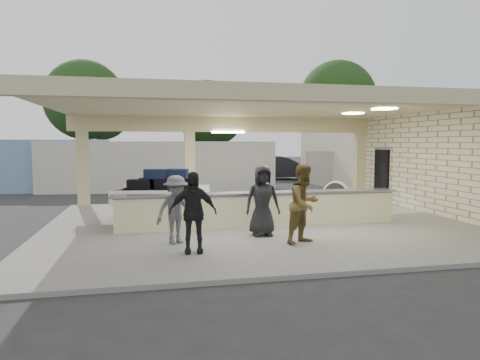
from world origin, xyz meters
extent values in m
plane|color=#262629|center=(0.00, 0.00, 0.00)|extent=(120.00, 120.00, 0.00)
cube|color=slate|center=(0.00, 0.00, 0.05)|extent=(12.00, 10.00, 0.10)
cube|color=tan|center=(0.00, 0.00, 3.50)|extent=(12.00, 10.00, 0.02)
cube|color=beige|center=(6.00, 0.00, 1.75)|extent=(0.02, 10.00, 3.50)
cube|color=black|center=(5.94, 3.20, 1.15)|extent=(0.10, 0.95, 2.10)
cube|color=tan|center=(0.00, 4.75, 3.20)|extent=(12.00, 0.50, 0.60)
cube|color=tan|center=(0.00, -4.85, 3.35)|extent=(12.00, 0.30, 0.30)
cube|color=tan|center=(-5.50, 4.75, 1.80)|extent=(0.40, 0.40, 3.50)
cube|color=tan|center=(-1.50, 4.75, 1.80)|extent=(0.40, 0.40, 3.50)
cube|color=tan|center=(5.80, 4.80, 1.80)|extent=(0.40, 0.40, 3.50)
cube|color=white|center=(0.00, 4.50, 2.88)|extent=(1.30, 0.12, 0.06)
cube|color=#FFEABF|center=(3.80, 1.50, 3.47)|extent=(0.55, 0.55, 0.04)
cube|color=#FFEABF|center=(3.80, -0.50, 3.47)|extent=(0.55, 0.55, 0.04)
cube|color=#FFEABF|center=(3.80, -2.50, 3.47)|extent=(0.55, 0.55, 0.04)
cube|color=beige|center=(0.00, -0.50, 0.55)|extent=(8.00, 0.50, 0.90)
cube|color=#B7B7BC|center=(0.00, -0.50, 1.05)|extent=(8.20, 0.58, 0.06)
cube|color=white|center=(-2.69, 0.75, 0.75)|extent=(2.98, 2.13, 0.13)
cylinder|color=black|center=(-3.87, 0.38, 0.32)|extent=(0.21, 0.45, 0.43)
cylinder|color=black|center=(-3.64, 1.55, 0.32)|extent=(0.21, 0.45, 0.43)
cylinder|color=black|center=(-1.74, -0.05, 0.32)|extent=(0.21, 0.45, 0.43)
cylinder|color=black|center=(-1.51, 1.13, 0.32)|extent=(0.21, 0.45, 0.43)
cube|color=white|center=(-2.53, 1.55, 0.97)|extent=(2.68, 0.58, 0.33)
cube|color=white|center=(-2.85, -0.05, 0.97)|extent=(2.68, 0.58, 0.33)
cube|color=black|center=(-3.61, 0.60, 0.96)|extent=(0.70, 0.53, 0.28)
cube|color=black|center=(-2.86, 0.45, 0.96)|extent=(0.70, 0.53, 0.28)
cube|color=black|center=(-2.12, 0.30, 0.96)|extent=(0.70, 0.53, 0.28)
cube|color=black|center=(-3.48, 1.24, 0.96)|extent=(0.70, 0.53, 0.28)
cube|color=black|center=(-2.74, 1.09, 0.96)|extent=(0.70, 0.53, 0.28)
cube|color=black|center=(-1.99, 0.94, 0.96)|extent=(0.70, 0.53, 0.28)
cube|color=black|center=(-3.37, 0.67, 1.25)|extent=(0.70, 0.53, 0.28)
cube|color=black|center=(-2.59, 0.73, 1.25)|extent=(0.70, 0.53, 0.28)
cube|color=black|center=(-2.01, 0.84, 1.25)|extent=(0.70, 0.53, 0.28)
cube|color=black|center=(-3.05, 1.16, 1.25)|extent=(0.70, 0.53, 0.28)
cube|color=black|center=(-2.91, 0.79, 1.55)|extent=(0.70, 0.53, 0.28)
cube|color=black|center=(-2.24, 0.77, 1.55)|extent=(0.70, 0.53, 0.28)
cube|color=#590F0C|center=(-3.74, 0.52, 0.96)|extent=(0.70, 0.53, 0.28)
cylinder|color=white|center=(3.52, 2.14, 0.65)|extent=(0.91, 0.74, 0.89)
cylinder|color=black|center=(3.52, 2.14, 0.65)|extent=(0.85, 0.72, 0.79)
cube|color=white|center=(3.22, 2.14, 0.25)|extent=(0.06, 0.50, 0.30)
cube|color=white|center=(3.82, 2.14, 0.25)|extent=(0.06, 0.50, 0.30)
imported|color=orange|center=(0.69, 1.69, 0.90)|extent=(0.49, 0.65, 1.59)
imported|color=brown|center=(0.50, -2.70, 1.04)|extent=(0.99, 0.79, 1.87)
imported|color=black|center=(-2.16, -3.04, 0.98)|extent=(1.06, 0.47, 1.76)
imported|color=#55555A|center=(-2.46, -2.12, 0.91)|extent=(1.09, 0.79, 1.61)
imported|color=black|center=(-0.25, -1.70, 1.00)|extent=(0.89, 0.39, 1.80)
imported|color=silver|center=(9.32, 13.84, 0.78)|extent=(6.01, 4.32, 1.56)
imported|color=silver|center=(11.51, 13.64, 0.64)|extent=(4.17, 1.91, 1.28)
imported|color=black|center=(5.74, 15.48, 0.78)|extent=(4.86, 2.35, 1.55)
cube|color=beige|center=(-2.55, 10.25, 1.27)|extent=(11.87, 3.44, 2.53)
cube|color=#6F88B1|center=(-10.30, 11.40, 1.31)|extent=(10.23, 3.09, 2.62)
cylinder|color=gray|center=(5.00, 9.00, 1.00)|extent=(0.06, 0.06, 2.00)
cylinder|color=gray|center=(7.00, 9.00, 1.00)|extent=(0.06, 0.06, 2.00)
cylinder|color=gray|center=(9.00, 9.00, 1.00)|extent=(0.06, 0.06, 2.00)
cylinder|color=gray|center=(11.00, 9.00, 1.00)|extent=(0.06, 0.06, 2.00)
cylinder|color=gray|center=(13.00, 9.00, 1.00)|extent=(0.06, 0.06, 2.00)
cylinder|color=gray|center=(15.00, 9.00, 1.00)|extent=(0.06, 0.06, 2.00)
cube|color=gray|center=(11.00, 9.00, 1.00)|extent=(12.00, 0.02, 2.00)
cylinder|color=gray|center=(11.00, 9.00, 2.00)|extent=(12.00, 0.05, 0.05)
cylinder|color=#382619|center=(-8.00, 24.00, 2.25)|extent=(0.70, 0.70, 4.50)
sphere|color=black|center=(-8.00, 24.00, 5.85)|extent=(6.30, 6.30, 6.30)
sphere|color=black|center=(-6.80, 24.60, 4.95)|extent=(4.50, 4.50, 4.50)
cylinder|color=#382619|center=(2.00, 26.00, 2.00)|extent=(0.70, 0.70, 4.00)
sphere|color=black|center=(2.00, 26.00, 5.20)|extent=(5.60, 5.60, 5.60)
sphere|color=black|center=(3.20, 26.60, 4.40)|extent=(4.00, 4.00, 4.00)
cylinder|color=#382619|center=(14.00, 25.00, 2.50)|extent=(0.70, 0.70, 5.00)
sphere|color=black|center=(14.00, 25.00, 6.50)|extent=(7.00, 7.00, 7.00)
sphere|color=black|center=(15.20, 25.60, 5.50)|extent=(5.00, 5.00, 5.00)
cube|color=beige|center=(9.50, 10.00, 1.60)|extent=(6.00, 8.00, 3.20)
camera|label=1|loc=(-3.05, -12.14, 2.47)|focal=32.00mm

